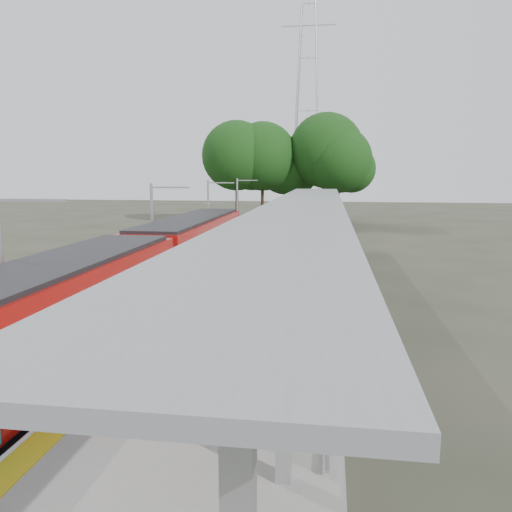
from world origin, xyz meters
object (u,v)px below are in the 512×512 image
at_px(bench_mid, 320,298).
at_px(info_pillar_far, 300,243).
at_px(train, 143,273).
at_px(bench_near, 326,335).
at_px(bench_far, 325,246).
at_px(litter_bin, 313,262).
at_px(info_pillar_near, 262,327).

relative_size(bench_mid, info_pillar_far, 0.84).
bearing_deg(bench_mid, train, -169.10).
xyz_separation_m(bench_near, bench_mid, (-0.24, 3.95, 0.04)).
distance_m(bench_far, litter_bin, 5.11).
relative_size(train, info_pillar_far, 15.41).
relative_size(train, info_pillar_near, 16.25).
relative_size(bench_near, bench_far, 0.88).
bearing_deg(info_pillar_near, bench_far, 82.42).
distance_m(info_pillar_near, info_pillar_far, 16.56).
distance_m(bench_mid, bench_far, 12.79).
relative_size(info_pillar_near, litter_bin, 1.86).
distance_m(bench_near, info_pillar_near, 1.78).
height_order(train, bench_near, train).
bearing_deg(info_pillar_far, bench_near, -91.51).
bearing_deg(info_pillar_near, bench_near, 8.48).
bearing_deg(info_pillar_far, info_pillar_near, -97.58).
distance_m(train, bench_near, 8.64).
xyz_separation_m(bench_far, info_pillar_far, (-1.47, -0.51, 0.23)).
bearing_deg(bench_near, litter_bin, 114.44).
distance_m(bench_far, info_pillar_near, 17.14).
xyz_separation_m(bench_far, litter_bin, (-0.56, -5.08, -0.09)).
distance_m(bench_mid, info_pillar_far, 12.36).
bearing_deg(bench_mid, bench_far, 108.15).
xyz_separation_m(train, litter_bin, (6.39, 6.80, -0.60)).
relative_size(bench_mid, info_pillar_near, 0.89).
bearing_deg(info_pillar_far, litter_bin, -85.97).
xyz_separation_m(train, info_pillar_near, (5.39, -5.19, -0.32)).
relative_size(train, bench_mid, 18.24).
height_order(bench_far, info_pillar_near, info_pillar_near).
bearing_deg(bench_mid, info_pillar_far, 114.96).
bearing_deg(litter_bin, bench_mid, -86.35).
bearing_deg(train, info_pillar_far, 64.26).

